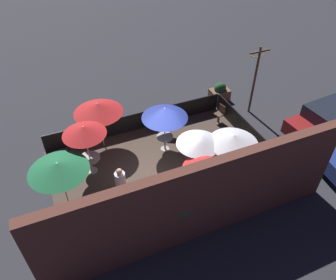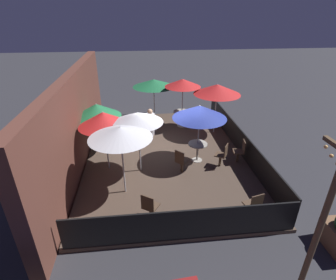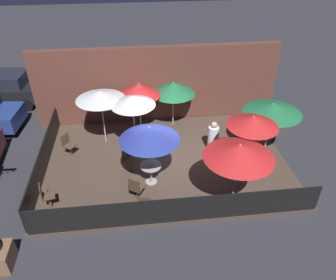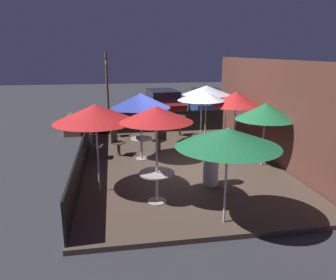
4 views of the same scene
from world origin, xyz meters
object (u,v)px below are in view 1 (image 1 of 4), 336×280
(patio_umbrella_7, at_px, (98,108))
(parked_car_0, at_px, (328,120))
(patio_umbrella_6, at_px, (58,167))
(patio_umbrella_2, at_px, (234,139))
(patio_umbrella_4, at_px, (199,140))
(dining_table_0, at_px, (90,160))
(patio_chair_4, at_px, (247,150))
(light_post, at_px, (255,77))
(planter_box, at_px, (220,93))
(patio_umbrella_5, at_px, (207,165))
(patio_chair_2, at_px, (158,120))
(patio_chair_0, at_px, (168,127))
(patio_chair_3, at_px, (220,113))
(patio_umbrella_3, at_px, (174,190))
(patio_chair_1, at_px, (187,147))
(patio_umbrella_0, at_px, (84,131))
(dining_table_1, at_px, (165,139))
(patio_umbrella_1, at_px, (165,113))
(patron_0, at_px, (121,182))

(patio_umbrella_7, distance_m, parked_car_0, 10.86)
(parked_car_0, bearing_deg, patio_umbrella_6, -6.86)
(patio_umbrella_2, height_order, patio_umbrella_4, patio_umbrella_2)
(dining_table_0, xyz_separation_m, patio_chair_4, (-6.50, 1.93, -0.12))
(patio_chair_4, bearing_deg, light_post, -93.14)
(planter_box, bearing_deg, patio_umbrella_5, 55.34)
(patio_chair_2, relative_size, planter_box, 0.87)
(patio_umbrella_4, bearing_deg, parked_car_0, -177.41)
(patio_chair_0, xyz_separation_m, patio_chair_2, (0.24, -0.78, -0.02))
(patio_chair_3, relative_size, patio_chair_4, 1.05)
(patio_umbrella_4, height_order, patio_umbrella_5, patio_umbrella_4)
(patio_umbrella_3, relative_size, patio_chair_4, 2.26)
(patio_chair_1, xyz_separation_m, patio_chair_3, (-2.62, -1.62, 0.04))
(patio_chair_3, bearing_deg, patio_umbrella_4, 32.46)
(patio_umbrella_0, bearing_deg, light_post, -172.01)
(patio_chair_3, bearing_deg, patio_umbrella_3, 31.06)
(patio_chair_0, bearing_deg, patio_umbrella_2, 50.50)
(dining_table_1, bearing_deg, patio_chair_1, 134.67)
(patio_umbrella_0, xyz_separation_m, patio_umbrella_2, (-5.13, 2.68, -0.07))
(patio_umbrella_3, bearing_deg, dining_table_1, -108.36)
(patio_chair_0, bearing_deg, parked_car_0, 101.79)
(patio_umbrella_1, relative_size, patio_chair_4, 2.52)
(patio_chair_2, xyz_separation_m, patron_0, (2.90, 3.32, 0.06))
(patio_umbrella_2, bearing_deg, planter_box, -116.75)
(patio_umbrella_3, bearing_deg, patio_umbrella_5, -163.42)
(patio_umbrella_7, bearing_deg, patio_chair_3, 175.15)
(patio_umbrella_0, height_order, patio_umbrella_1, patio_umbrella_0)
(patio_umbrella_2, xyz_separation_m, light_post, (-3.70, -3.92, -0.19))
(planter_box, xyz_separation_m, light_post, (-0.90, 1.64, 1.62))
(patio_umbrella_0, bearing_deg, patio_chair_2, -155.62)
(parked_car_0, bearing_deg, patio_chair_2, -29.83)
(patio_umbrella_5, relative_size, patio_chair_0, 2.40)
(parked_car_0, bearing_deg, patron_0, -5.59)
(patio_umbrella_2, bearing_deg, patio_chair_3, -114.97)
(patio_umbrella_6, relative_size, parked_car_0, 0.51)
(patio_umbrella_4, height_order, patio_umbrella_7, patio_umbrella_7)
(patio_umbrella_5, bearing_deg, patio_umbrella_0, -42.68)
(patio_umbrella_3, relative_size, dining_table_1, 2.75)
(light_post, distance_m, parked_car_0, 4.04)
(patio_chair_3, bearing_deg, patio_umbrella_6, 1.29)
(patio_chair_4, bearing_deg, dining_table_0, 16.65)
(patio_umbrella_0, relative_size, patron_0, 1.89)
(patio_umbrella_0, xyz_separation_m, patio_chair_1, (-4.19, 0.68, -1.73))
(patio_chair_2, height_order, patio_chair_4, patio_chair_2)
(patio_umbrella_0, bearing_deg, planter_box, -160.03)
(patio_umbrella_2, bearing_deg, patio_chair_0, -72.14)
(patio_umbrella_0, distance_m, patio_umbrella_3, 4.38)
(patio_umbrella_0, distance_m, patio_chair_2, 4.44)
(patio_umbrella_6, bearing_deg, patron_0, 171.41)
(patron_0, height_order, parked_car_0, parked_car_0)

